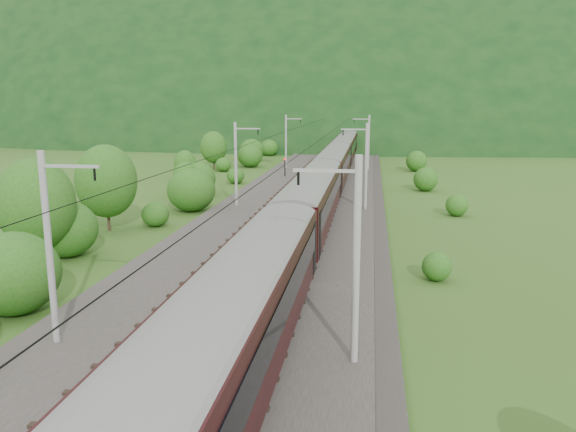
# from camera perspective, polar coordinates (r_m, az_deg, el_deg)

# --- Properties ---
(ground) EXTENTS (600.00, 600.00, 0.00)m
(ground) POSITION_cam_1_polar(r_m,az_deg,el_deg) (23.70, -8.95, -14.03)
(ground) COLOR #314D18
(ground) RESTS_ON ground
(railbed) EXTENTS (14.00, 220.00, 0.30)m
(railbed) POSITION_cam_1_polar(r_m,az_deg,el_deg) (32.64, -3.72, -6.38)
(railbed) COLOR #38332D
(railbed) RESTS_ON ground
(track_left) EXTENTS (2.40, 220.00, 0.27)m
(track_left) POSITION_cam_1_polar(r_m,az_deg,el_deg) (33.15, -7.81, -5.78)
(track_left) COLOR #553124
(track_left) RESTS_ON railbed
(track_right) EXTENTS (2.40, 220.00, 0.27)m
(track_right) POSITION_cam_1_polar(r_m,az_deg,el_deg) (32.17, 0.48, -6.21)
(track_right) COLOR #553124
(track_right) RESTS_ON railbed
(catenary_left) EXTENTS (2.54, 192.28, 8.00)m
(catenary_left) POSITION_cam_1_polar(r_m,az_deg,el_deg) (54.18, -5.25, 5.46)
(catenary_left) COLOR gray
(catenary_left) RESTS_ON railbed
(catenary_right) EXTENTS (2.54, 192.28, 8.00)m
(catenary_right) POSITION_cam_1_polar(r_m,az_deg,el_deg) (52.66, 7.87, 5.23)
(catenary_right) COLOR gray
(catenary_right) RESTS_ON railbed
(overhead_wires) EXTENTS (4.83, 198.00, 0.03)m
(overhead_wires) POSITION_cam_1_polar(r_m,az_deg,el_deg) (31.22, -3.89, 5.86)
(overhead_wires) COLOR black
(overhead_wires) RESTS_ON ground
(mountain_main) EXTENTS (504.00, 360.00, 244.00)m
(mountain_main) POSITION_cam_1_polar(r_m,az_deg,el_deg) (280.62, 7.18, 9.34)
(mountain_main) COLOR black
(mountain_main) RESTS_ON ground
(mountain_ridge) EXTENTS (336.00, 280.00, 132.00)m
(mountain_ridge) POSITION_cam_1_polar(r_m,az_deg,el_deg) (344.62, -13.31, 9.51)
(mountain_ridge) COLOR black
(mountain_ridge) RESTS_ON ground
(train) EXTENTS (3.08, 170.90, 5.36)m
(train) POSITION_cam_1_polar(r_m,az_deg,el_deg) (64.41, 4.65, 5.65)
(train) COLOR black
(train) RESTS_ON ground
(hazard_post_near) EXTENTS (0.17, 0.17, 1.56)m
(hazard_post_near) POSITION_cam_1_polar(r_m,az_deg,el_deg) (47.08, -0.72, 0.38)
(hazard_post_near) COLOR red
(hazard_post_near) RESTS_ON railbed
(hazard_post_far) EXTENTS (0.18, 0.18, 1.69)m
(hazard_post_far) POSITION_cam_1_polar(r_m,az_deg,el_deg) (80.95, 4.12, 5.08)
(hazard_post_far) COLOR red
(hazard_post_far) RESTS_ON railbed
(signal) EXTENTS (0.27, 0.27, 2.47)m
(signal) POSITION_cam_1_polar(r_m,az_deg,el_deg) (75.95, -0.31, 5.15)
(signal) COLOR black
(signal) RESTS_ON railbed
(vegetation_left) EXTENTS (12.25, 150.12, 6.93)m
(vegetation_left) POSITION_cam_1_polar(r_m,az_deg,el_deg) (45.00, -18.57, 1.16)
(vegetation_left) COLOR #1C5115
(vegetation_left) RESTS_ON ground
(vegetation_right) EXTENTS (6.49, 111.08, 2.93)m
(vegetation_right) POSITION_cam_1_polar(r_m,az_deg,el_deg) (29.35, 19.11, -6.73)
(vegetation_right) COLOR #1C5115
(vegetation_right) RESTS_ON ground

